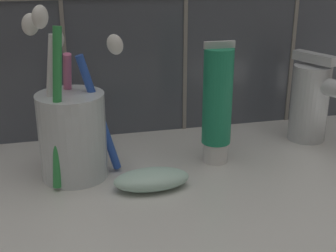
% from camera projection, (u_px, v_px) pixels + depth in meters
% --- Properties ---
extents(sink_counter, '(0.63, 0.38, 0.02)m').
position_uv_depth(sink_counter, '(216.00, 200.00, 0.50)').
color(sink_counter, silver).
rests_on(sink_counter, ground).
extents(toothbrush_cup, '(0.11, 0.10, 0.19)m').
position_uv_depth(toothbrush_cup, '(72.00, 131.00, 0.51)').
color(toothbrush_cup, silver).
rests_on(toothbrush_cup, sink_counter).
extents(toothpaste_tube, '(0.04, 0.03, 0.15)m').
position_uv_depth(toothpaste_tube, '(217.00, 104.00, 0.54)').
color(toothpaste_tube, white).
rests_on(toothpaste_tube, sink_counter).
extents(sink_faucet, '(0.06, 0.10, 0.12)m').
position_uv_depth(sink_faucet, '(314.00, 100.00, 0.61)').
color(sink_faucet, silver).
rests_on(sink_faucet, sink_counter).
extents(soap_bar, '(0.08, 0.04, 0.02)m').
position_uv_depth(soap_bar, '(152.00, 179.00, 0.50)').
color(soap_bar, silver).
rests_on(soap_bar, sink_counter).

